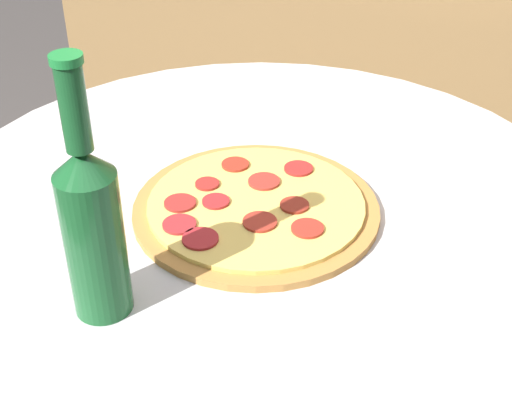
% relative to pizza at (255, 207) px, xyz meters
% --- Properties ---
extents(table, '(0.90, 0.90, 0.69)m').
position_rel_pizza_xyz_m(table, '(-0.01, 0.04, -0.18)').
color(table, silver).
rests_on(table, ground_plane).
extents(pizza, '(0.32, 0.32, 0.02)m').
position_rel_pizza_xyz_m(pizza, '(0.00, 0.00, 0.00)').
color(pizza, '#B77F3D').
rests_on(pizza, table).
extents(beer_bottle, '(0.06, 0.06, 0.29)m').
position_rel_pizza_xyz_m(beer_bottle, '(-0.08, -0.23, 0.10)').
color(beer_bottle, '#195628').
rests_on(beer_bottle, table).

